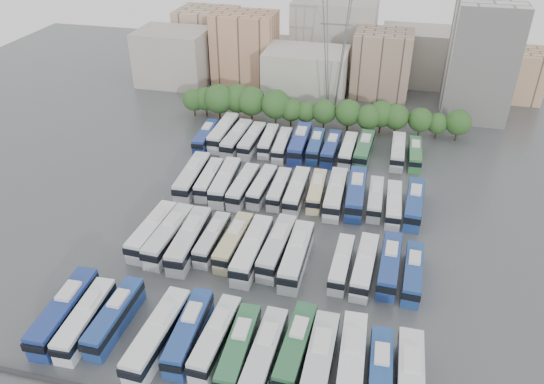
% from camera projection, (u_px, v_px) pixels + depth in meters
% --- Properties ---
extents(ground, '(220.00, 220.00, 0.00)m').
position_uv_depth(ground, '(273.00, 237.00, 84.41)').
color(ground, '#424447').
rests_on(ground, ground).
extents(tree_line, '(64.24, 8.14, 8.48)m').
position_uv_depth(tree_line, '(305.00, 108.00, 117.34)').
color(tree_line, black).
rests_on(tree_line, ground).
extents(city_buildings, '(102.00, 35.00, 20.00)m').
position_uv_depth(city_buildings, '(309.00, 52.00, 141.06)').
color(city_buildings, '#9E998E').
rests_on(city_buildings, ground).
extents(apartment_tower, '(14.00, 14.00, 26.00)m').
position_uv_depth(apartment_tower, '(481.00, 61.00, 118.64)').
color(apartment_tower, silver).
rests_on(apartment_tower, ground).
extents(electricity_pylon, '(9.00, 6.91, 33.83)m').
position_uv_depth(electricity_pylon, '(336.00, 36.00, 115.43)').
color(electricity_pylon, slate).
rests_on(electricity_pylon, ground).
extents(bus_r0_s0, '(3.53, 13.74, 4.28)m').
position_uv_depth(bus_r0_s0, '(65.00, 311.00, 67.48)').
color(bus_r0_s0, navy).
rests_on(bus_r0_s0, ground).
extents(bus_r0_s1, '(3.22, 12.49, 3.89)m').
position_uv_depth(bus_r0_s1, '(86.00, 319.00, 66.57)').
color(bus_r0_s1, white).
rests_on(bus_r0_s1, ground).
extents(bus_r0_s2, '(2.78, 12.18, 3.81)m').
position_uv_depth(bus_r0_s2, '(115.00, 316.00, 66.99)').
color(bus_r0_s2, navy).
rests_on(bus_r0_s2, ground).
extents(bus_r0_s4, '(3.61, 13.72, 4.27)m').
position_uv_depth(bus_r0_s4, '(158.00, 335.00, 64.12)').
color(bus_r0_s4, silver).
rests_on(bus_r0_s4, ground).
extents(bus_r0_s5, '(3.15, 12.48, 3.89)m').
position_uv_depth(bus_r0_s5, '(189.00, 331.00, 64.81)').
color(bus_r0_s5, navy).
rests_on(bus_r0_s5, ground).
extents(bus_r0_s6, '(3.18, 12.21, 3.80)m').
position_uv_depth(bus_r0_s6, '(216.00, 337.00, 64.04)').
color(bus_r0_s6, silver).
rests_on(bus_r0_s6, ground).
extents(bus_r0_s7, '(2.95, 12.25, 3.83)m').
position_uv_depth(bus_r0_s7, '(239.00, 348.00, 62.56)').
color(bus_r0_s7, '#2C6740').
rests_on(bus_r0_s7, ground).
extents(bus_r0_s8, '(3.10, 12.79, 3.99)m').
position_uv_depth(bus_r0_s8, '(264.00, 354.00, 61.70)').
color(bus_r0_s8, silver).
rests_on(bus_r0_s8, ground).
extents(bus_r0_s9, '(3.24, 12.55, 3.90)m').
position_uv_depth(bus_r0_s9, '(296.00, 347.00, 62.69)').
color(bus_r0_s9, '#2A623B').
rests_on(bus_r0_s9, ground).
extents(bus_r0_s10, '(2.99, 13.61, 4.27)m').
position_uv_depth(bus_r0_s10, '(319.00, 363.00, 60.42)').
color(bus_r0_s10, silver).
rests_on(bus_r0_s10, ground).
extents(bus_r0_s11, '(3.34, 13.45, 4.19)m').
position_uv_depth(bus_r0_s11, '(351.00, 363.00, 60.51)').
color(bus_r0_s11, white).
rests_on(bus_r0_s11, ground).
extents(bus_r0_s12, '(3.00, 12.09, 3.77)m').
position_uv_depth(bus_r0_s12, '(380.00, 374.00, 59.42)').
color(bus_r0_s12, navy).
rests_on(bus_r0_s12, ground).
extents(bus_r0_s13, '(3.16, 13.52, 4.23)m').
position_uv_depth(bus_r0_s13, '(410.00, 383.00, 58.16)').
color(bus_r0_s13, silver).
rests_on(bus_r0_s13, ground).
extents(bus_r1_s1, '(3.41, 12.99, 4.04)m').
position_uv_depth(bus_r1_s1, '(153.00, 231.00, 82.42)').
color(bus_r1_s1, white).
rests_on(bus_r1_s1, ground).
extents(bus_r1_s2, '(3.53, 13.41, 4.17)m').
position_uv_depth(bus_r1_s2, '(169.00, 235.00, 81.37)').
color(bus_r1_s2, silver).
rests_on(bus_r1_s2, ground).
extents(bus_r1_s3, '(3.36, 13.70, 4.27)m').
position_uv_depth(bus_r1_s3, '(189.00, 240.00, 80.31)').
color(bus_r1_s3, silver).
rests_on(bus_r1_s3, ground).
extents(bus_r1_s4, '(2.62, 11.18, 3.50)m').
position_uv_depth(bus_r1_s4, '(212.00, 239.00, 81.11)').
color(bus_r1_s4, silver).
rests_on(bus_r1_s4, ground).
extents(bus_r1_s5, '(3.13, 12.18, 3.79)m').
position_uv_depth(bus_r1_s5, '(234.00, 242.00, 80.27)').
color(bus_r1_s5, '#C2B685').
rests_on(bus_r1_s5, ground).
extents(bus_r1_s6, '(3.23, 13.63, 4.26)m').
position_uv_depth(bus_r1_s6, '(252.00, 249.00, 78.29)').
color(bus_r1_s6, white).
rests_on(bus_r1_s6, ground).
extents(bus_r1_s7, '(3.50, 13.20, 4.10)m').
position_uv_depth(bus_r1_s7, '(277.00, 247.00, 78.92)').
color(bus_r1_s7, silver).
rests_on(bus_r1_s7, ground).
extents(bus_r1_s8, '(2.97, 13.42, 4.21)m').
position_uv_depth(bus_r1_s8, '(297.00, 255.00, 77.13)').
color(bus_r1_s8, silver).
rests_on(bus_r1_s8, ground).
extents(bus_r1_s10, '(2.68, 11.06, 3.45)m').
position_uv_depth(bus_r1_s10, '(342.00, 263.00, 76.15)').
color(bus_r1_s10, white).
rests_on(bus_r1_s10, ground).
extents(bus_r1_s11, '(3.23, 12.31, 3.83)m').
position_uv_depth(bus_r1_s11, '(365.00, 266.00, 75.41)').
color(bus_r1_s11, silver).
rests_on(bus_r1_s11, ground).
extents(bus_r1_s12, '(3.08, 12.36, 3.85)m').
position_uv_depth(bus_r1_s12, '(390.00, 264.00, 75.64)').
color(bus_r1_s12, navy).
rests_on(bus_r1_s12, ground).
extents(bus_r1_s13, '(2.93, 11.53, 3.59)m').
position_uv_depth(bus_r1_s13, '(413.00, 273.00, 74.30)').
color(bus_r1_s13, navy).
rests_on(bus_r1_s13, ground).
extents(bus_r2_s1, '(3.57, 13.67, 4.25)m').
position_uv_depth(bus_r2_s1, '(192.00, 177.00, 96.47)').
color(bus_r2_s1, silver).
rests_on(bus_r2_s1, ground).
extents(bus_r2_s2, '(3.03, 11.59, 3.60)m').
position_uv_depth(bus_r2_s2, '(209.00, 179.00, 96.35)').
color(bus_r2_s2, white).
rests_on(bus_r2_s2, ground).
extents(bus_r2_s3, '(3.45, 13.12, 4.08)m').
position_uv_depth(bus_r2_s3, '(225.00, 182.00, 95.13)').
color(bus_r2_s3, silver).
rests_on(bus_r2_s3, ground).
extents(bus_r2_s4, '(3.03, 12.06, 3.76)m').
position_uv_depth(bus_r2_s4, '(243.00, 186.00, 94.15)').
color(bus_r2_s4, silver).
rests_on(bus_r2_s4, ground).
extents(bus_r2_s5, '(3.05, 11.45, 3.56)m').
position_uv_depth(bus_r2_s5, '(262.00, 186.00, 94.32)').
color(bus_r2_s5, silver).
rests_on(bus_r2_s5, ground).
extents(bus_r2_s6, '(2.44, 10.92, 3.42)m').
position_uv_depth(bus_r2_s6, '(279.00, 188.00, 93.72)').
color(bus_r2_s6, silver).
rests_on(bus_r2_s6, ground).
extents(bus_r2_s7, '(2.71, 12.27, 3.85)m').
position_uv_depth(bus_r2_s7, '(297.00, 191.00, 92.73)').
color(bus_r2_s7, silver).
rests_on(bus_r2_s7, ground).
extents(bus_r2_s8, '(2.84, 11.22, 3.49)m').
position_uv_depth(bus_r2_s8, '(317.00, 191.00, 93.05)').
color(bus_r2_s8, beige).
rests_on(bus_r2_s8, ground).
extents(bus_r2_s9, '(3.06, 13.17, 4.12)m').
position_uv_depth(bus_r2_s9, '(335.00, 193.00, 91.66)').
color(bus_r2_s9, silver).
rests_on(bus_r2_s9, ground).
extents(bus_r2_s10, '(3.40, 13.63, 4.25)m').
position_uv_depth(bus_r2_s10, '(356.00, 193.00, 91.65)').
color(bus_r2_s10, navy).
rests_on(bus_r2_s10, ground).
extents(bus_r2_s11, '(2.63, 11.11, 3.47)m').
position_uv_depth(bus_r2_s11, '(375.00, 198.00, 90.90)').
color(bus_r2_s11, silver).
rests_on(bus_r2_s11, ground).
extents(bus_r2_s12, '(2.78, 11.53, 3.60)m').
position_uv_depth(bus_r2_s12, '(393.00, 204.00, 89.27)').
color(bus_r2_s12, silver).
rests_on(bus_r2_s12, ground).
extents(bus_r2_s13, '(3.40, 12.75, 3.96)m').
position_uv_depth(bus_r2_s13, '(414.00, 203.00, 89.11)').
color(bus_r2_s13, navy).
rests_on(bus_r2_s13, ground).
extents(bus_r3_s0, '(3.14, 11.89, 3.69)m').
position_uv_depth(bus_r3_s0, '(206.00, 136.00, 111.37)').
color(bus_r3_s0, navy).
rests_on(bus_r3_s0, ground).
extents(bus_r3_s1, '(3.04, 13.47, 4.22)m').
position_uv_depth(bus_r3_s1, '(223.00, 132.00, 112.45)').
color(bus_r3_s1, silver).
rests_on(bus_r3_s1, ground).
extents(bus_r3_s2, '(3.42, 13.13, 4.08)m').
position_uv_depth(bus_r3_s2, '(237.00, 138.00, 110.05)').
color(bus_r3_s2, silver).
rests_on(bus_r3_s2, ground).
extents(bus_r3_s3, '(3.03, 12.30, 3.84)m').
position_uv_depth(bus_r3_s3, '(252.00, 140.00, 109.59)').
color(bus_r3_s3, silver).
rests_on(bus_r3_s3, ground).
extents(bus_r3_s4, '(2.89, 11.22, 3.49)m').
position_uv_depth(bus_r3_s4, '(268.00, 141.00, 109.82)').
color(bus_r3_s4, silver).
rests_on(bus_r3_s4, ground).
extents(bus_r3_s5, '(2.99, 11.46, 3.56)m').
position_uv_depth(bus_r3_s5, '(282.00, 145.00, 108.13)').
color(bus_r3_s5, silver).
rests_on(bus_r3_s5, ground).
extents(bus_r3_s6, '(3.34, 13.74, 4.29)m').
position_uv_depth(bus_r3_s6, '(300.00, 143.00, 108.03)').
color(bus_r3_s6, navy).
rests_on(bus_r3_s6, ground).
extents(bus_r3_s7, '(2.86, 11.60, 3.62)m').
position_uv_depth(bus_r3_s7, '(316.00, 146.00, 107.76)').
color(bus_r3_s7, navy).
rests_on(bus_r3_s7, ground).
extents(bus_r3_s8, '(2.90, 11.85, 3.70)m').
position_uv_depth(bus_r3_s8, '(331.00, 148.00, 106.69)').
color(bus_r3_s8, navy).
rests_on(bus_r3_s8, ground).
extents(bus_r3_s9, '(2.75, 11.50, 3.59)m').
position_uv_depth(bus_r3_s9, '(348.00, 150.00, 106.18)').
color(bus_r3_s9, silver).
rests_on(bus_r3_s9, ground).
extents(bus_r3_s10, '(3.36, 12.67, 3.94)m').
position_uv_depth(bus_r3_s10, '(364.00, 149.00, 106.04)').
color(bus_r3_s10, '#2D693F').
rests_on(bus_r3_s10, ground).
extents(bus_r3_s12, '(2.65, 12.07, 3.79)m').
position_uv_depth(bus_r3_s12, '(398.00, 151.00, 105.52)').
color(bus_r3_s12, silver).
rests_on(bus_r3_s12, ground).
extents(bus_r3_s13, '(2.60, 11.11, 3.47)m').
position_uv_depth(bus_r3_s13, '(415.00, 154.00, 104.90)').
color(bus_r3_s13, '#31723E').
rests_on(bus_r3_s13, ground).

